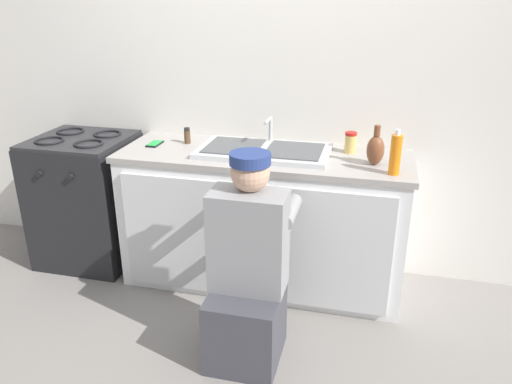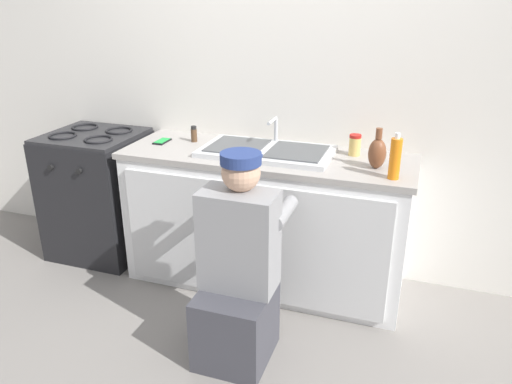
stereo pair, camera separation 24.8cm
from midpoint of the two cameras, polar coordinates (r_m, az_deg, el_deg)
name	(u,v)px [view 2 (the right image)]	position (r m, az deg, el deg)	size (l,w,h in m)	color
ground_plane	(251,302)	(3.20, 1.67, -12.54)	(12.00, 12.00, 0.00)	gray
back_wall	(284,84)	(3.31, 5.38, 12.13)	(6.00, 0.10, 2.50)	silver
counter_cabinet	(266,222)	(3.23, 3.31, -3.51)	(1.76, 0.62, 0.85)	white
countertop	(267,156)	(3.07, 3.54, 4.04)	(1.80, 0.62, 0.04)	#9E9993
sink_double_basin	(267,151)	(3.06, 3.57, 4.72)	(0.80, 0.44, 0.19)	silver
stove_range	(99,194)	(3.74, -15.71, -0.22)	(0.63, 0.62, 0.91)	black
plumber_person	(238,277)	(2.57, 0.72, -9.77)	(0.42, 0.61, 1.10)	#3F3F47
condiment_jar	(355,145)	(3.10, 13.51, 5.23)	(0.07, 0.07, 0.13)	#DBB760
cell_phone	(162,141)	(3.33, -8.59, 5.73)	(0.07, 0.14, 0.01)	black
soap_bottle_orange	(395,158)	(2.75, 18.14, 3.65)	(0.06, 0.06, 0.25)	orange
spice_bottle_pepper	(194,134)	(3.31, -4.98, 6.58)	(0.04, 0.04, 0.10)	#513823
vase_decorative	(377,153)	(2.89, 16.10, 4.30)	(0.10, 0.10, 0.23)	brown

